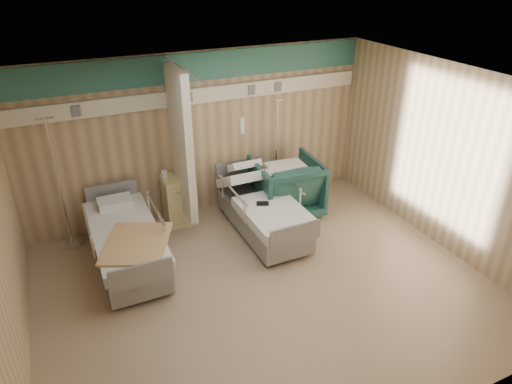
% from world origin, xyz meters
% --- Properties ---
extents(ground, '(6.00, 5.00, 0.00)m').
position_xyz_m(ground, '(0.00, 0.00, 0.00)').
color(ground, gray).
rests_on(ground, ground).
extents(room_walls, '(6.04, 5.04, 2.82)m').
position_xyz_m(room_walls, '(-0.03, 0.25, 1.86)').
color(room_walls, tan).
rests_on(room_walls, ground).
extents(bed_right, '(1.00, 2.16, 0.63)m').
position_xyz_m(bed_right, '(0.60, 1.30, 0.32)').
color(bed_right, silver).
rests_on(bed_right, ground).
extents(bed_left, '(1.00, 2.16, 0.63)m').
position_xyz_m(bed_left, '(-1.60, 1.30, 0.32)').
color(bed_left, silver).
rests_on(bed_left, ground).
extents(bedside_cabinet, '(0.50, 0.48, 0.85)m').
position_xyz_m(bedside_cabinet, '(-0.55, 2.20, 0.42)').
color(bedside_cabinet, '#D3CB84').
rests_on(bedside_cabinet, ground).
extents(visitor_armchair, '(1.18, 1.21, 1.02)m').
position_xyz_m(visitor_armchair, '(1.25, 1.72, 0.51)').
color(visitor_armchair, '#1C4641').
rests_on(visitor_armchair, ground).
extents(waffle_blanket, '(0.70, 0.63, 0.07)m').
position_xyz_m(waffle_blanket, '(1.25, 1.70, 1.06)').
color(waffle_blanket, white).
rests_on(waffle_blanket, visitor_armchair).
extents(iv_stand_right, '(0.34, 0.34, 1.92)m').
position_xyz_m(iv_stand_right, '(1.32, 2.26, 0.39)').
color(iv_stand_right, silver).
rests_on(iv_stand_right, ground).
extents(iv_stand_left, '(0.38, 0.38, 2.11)m').
position_xyz_m(iv_stand_left, '(-2.34, 2.27, 0.43)').
color(iv_stand_left, silver).
rests_on(iv_stand_left, ground).
extents(call_remote, '(0.21, 0.15, 0.04)m').
position_xyz_m(call_remote, '(0.50, 1.12, 0.65)').
color(call_remote, black).
rests_on(call_remote, bed_right).
extents(tan_blanket, '(1.17, 1.27, 0.04)m').
position_xyz_m(tan_blanket, '(-1.52, 0.84, 0.65)').
color(tan_blanket, tan).
rests_on(tan_blanket, bed_left).
extents(toiletry_bag, '(0.28, 0.23, 0.13)m').
position_xyz_m(toiletry_bag, '(-0.42, 2.29, 0.92)').
color(toiletry_bag, black).
rests_on(toiletry_bag, bedside_cabinet).
extents(white_cup, '(0.11, 0.11, 0.14)m').
position_xyz_m(white_cup, '(-0.74, 2.25, 0.92)').
color(white_cup, white).
rests_on(white_cup, bedside_cabinet).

